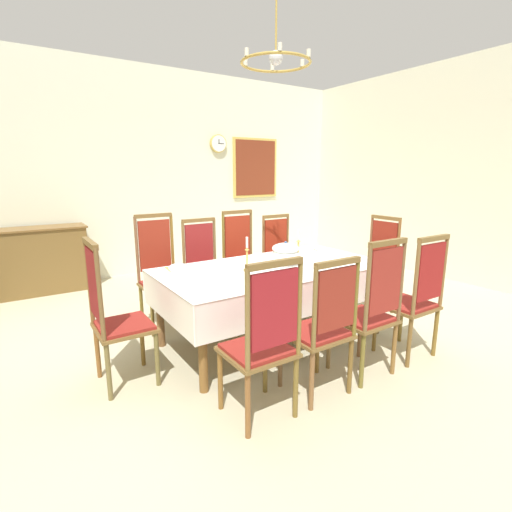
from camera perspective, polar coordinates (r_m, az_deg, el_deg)
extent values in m
cube|color=beige|center=(3.99, 1.50, -11.95)|extent=(7.08, 6.26, 0.04)
cube|color=silver|center=(6.49, -14.95, 11.98)|extent=(7.08, 0.08, 3.23)
cube|color=silver|center=(6.40, 29.51, 10.80)|extent=(0.08, 6.26, 3.23)
cylinder|color=brown|center=(2.93, -8.00, -13.50)|extent=(0.07, 0.07, 0.71)
cylinder|color=brown|center=(4.09, 17.82, -6.29)|extent=(0.07, 0.07, 0.71)
cylinder|color=brown|center=(3.72, -14.22, -7.94)|extent=(0.07, 0.07, 0.71)
cylinder|color=brown|center=(4.69, 9.02, -3.41)|extent=(0.07, 0.07, 0.71)
cube|color=brown|center=(3.66, 2.65, -2.70)|extent=(2.04, 1.01, 0.08)
cube|color=brown|center=(3.65, 2.66, -1.87)|extent=(2.16, 1.13, 0.03)
cube|color=white|center=(3.64, 2.66, -1.61)|extent=(2.18, 1.15, 0.00)
cube|color=white|center=(3.27, 8.50, -6.30)|extent=(2.18, 0.00, 0.31)
cube|color=white|center=(4.14, -1.96, -2.11)|extent=(2.18, 0.00, 0.31)
cube|color=white|center=(3.20, -13.40, -6.90)|extent=(0.00, 1.15, 0.31)
cube|color=white|center=(4.39, 14.18, -1.64)|extent=(0.00, 1.15, 0.31)
cylinder|color=brown|center=(2.79, -5.38, -18.00)|extent=(0.04, 0.04, 0.44)
cylinder|color=brown|center=(2.96, 1.39, -16.01)|extent=(0.04, 0.04, 0.44)
cylinder|color=brown|center=(2.52, -1.24, -21.56)|extent=(0.04, 0.04, 0.44)
cylinder|color=brown|center=(2.71, 5.98, -18.97)|extent=(0.04, 0.04, 0.44)
cube|color=brown|center=(2.62, 0.21, -14.18)|extent=(0.44, 0.42, 0.03)
cube|color=maroon|center=(2.61, 0.21, -13.70)|extent=(0.40, 0.38, 0.02)
cylinder|color=brown|center=(2.24, -1.28, -9.71)|extent=(0.03, 0.03, 0.63)
cylinder|color=brown|center=(2.46, 6.52, -7.76)|extent=(0.03, 0.03, 0.63)
cube|color=maroon|center=(2.33, 2.81, -7.99)|extent=(0.34, 0.02, 0.48)
cube|color=brown|center=(2.25, 2.89, -1.17)|extent=(0.40, 0.04, 0.04)
cylinder|color=brown|center=(4.13, -10.23, -7.69)|extent=(0.04, 0.04, 0.44)
cylinder|color=brown|center=(4.01, -15.28, -8.58)|extent=(0.04, 0.04, 0.44)
cylinder|color=brown|center=(4.44, -12.08, -6.29)|extent=(0.04, 0.04, 0.44)
cylinder|color=brown|center=(4.33, -16.80, -7.06)|extent=(0.04, 0.04, 0.44)
cube|color=brown|center=(4.15, -13.76, -4.33)|extent=(0.44, 0.42, 0.03)
cube|color=maroon|center=(4.14, -13.78, -4.01)|extent=(0.40, 0.38, 0.02)
cylinder|color=brown|center=(4.30, -12.43, 1.39)|extent=(0.03, 0.03, 0.71)
cylinder|color=brown|center=(4.18, -17.42, 0.79)|extent=(0.03, 0.03, 0.71)
cube|color=maroon|center=(4.23, -14.92, 1.57)|extent=(0.34, 0.02, 0.54)
cube|color=brown|center=(4.18, -15.17, 5.88)|extent=(0.40, 0.04, 0.04)
cylinder|color=brown|center=(3.03, 3.67, -15.28)|extent=(0.04, 0.04, 0.44)
cylinder|color=brown|center=(3.25, 9.18, -13.40)|extent=(0.04, 0.04, 0.44)
cylinder|color=brown|center=(2.79, 8.34, -18.05)|extent=(0.04, 0.04, 0.44)
cylinder|color=brown|center=(3.03, 13.95, -15.69)|extent=(0.04, 0.04, 0.44)
cube|color=brown|center=(2.92, 8.96, -11.48)|extent=(0.44, 0.42, 0.03)
cube|color=maroon|center=(2.91, 8.97, -11.04)|extent=(0.40, 0.38, 0.02)
cylinder|color=brown|center=(2.55, 8.79, -7.80)|extent=(0.03, 0.03, 0.57)
cylinder|color=brown|center=(2.81, 14.74, -6.11)|extent=(0.03, 0.03, 0.57)
cube|color=maroon|center=(2.67, 11.94, -6.34)|extent=(0.34, 0.02, 0.44)
cube|color=brown|center=(2.60, 12.20, -0.96)|extent=(0.40, 0.04, 0.04)
cylinder|color=brown|center=(4.34, -3.87, -6.48)|extent=(0.04, 0.04, 0.44)
cylinder|color=brown|center=(4.18, -8.44, -7.36)|extent=(0.04, 0.04, 0.44)
cylinder|color=brown|center=(4.64, -6.07, -5.24)|extent=(0.04, 0.04, 0.44)
cylinder|color=brown|center=(4.49, -10.40, -6.00)|extent=(0.04, 0.04, 0.44)
cube|color=brown|center=(4.34, -7.27, -3.32)|extent=(0.44, 0.42, 0.03)
cube|color=maroon|center=(4.33, -7.28, -3.01)|extent=(0.40, 0.38, 0.02)
cylinder|color=brown|center=(4.51, -6.23, 1.58)|extent=(0.03, 0.03, 0.63)
cylinder|color=brown|center=(4.35, -10.80, 1.03)|extent=(0.03, 0.03, 0.63)
cube|color=maroon|center=(4.43, -8.49, 1.71)|extent=(0.34, 0.02, 0.48)
cube|color=brown|center=(4.38, -8.61, 5.34)|extent=(0.40, 0.04, 0.04)
cylinder|color=brown|center=(3.33, 10.88, -12.79)|extent=(0.04, 0.04, 0.44)
cylinder|color=brown|center=(3.59, 15.33, -11.13)|extent=(0.04, 0.04, 0.44)
cylinder|color=brown|center=(3.11, 15.63, -14.95)|extent=(0.04, 0.04, 0.44)
cylinder|color=brown|center=(3.39, 19.99, -12.93)|extent=(0.04, 0.04, 0.44)
cube|color=brown|center=(3.26, 15.71, -9.17)|extent=(0.44, 0.42, 0.03)
cube|color=maroon|center=(3.25, 15.74, -8.77)|extent=(0.40, 0.38, 0.02)
cylinder|color=brown|center=(2.89, 16.39, -4.86)|extent=(0.03, 0.03, 0.66)
cylinder|color=brown|center=(3.19, 20.96, -3.56)|extent=(0.03, 0.03, 0.66)
cube|color=maroon|center=(3.03, 18.83, -3.58)|extent=(0.34, 0.02, 0.50)
cube|color=brown|center=(2.96, 19.24, 1.92)|extent=(0.40, 0.04, 0.04)
cylinder|color=brown|center=(4.60, 1.69, -5.35)|extent=(0.04, 0.04, 0.44)
cylinder|color=brown|center=(4.40, -2.39, -6.18)|extent=(0.04, 0.04, 0.44)
cylinder|color=brown|center=(4.88, -0.73, -4.27)|extent=(0.04, 0.04, 0.44)
cylinder|color=brown|center=(4.70, -4.65, -4.99)|extent=(0.04, 0.04, 0.44)
cube|color=brown|center=(4.58, -1.53, -2.38)|extent=(0.44, 0.42, 0.03)
cube|color=maroon|center=(4.57, -1.53, -2.08)|extent=(0.40, 0.38, 0.02)
cylinder|color=brown|center=(4.76, -0.77, 2.61)|extent=(0.03, 0.03, 0.69)
cylinder|color=brown|center=(4.56, -4.90, 2.14)|extent=(0.03, 0.03, 0.69)
cube|color=maroon|center=(4.65, -2.80, 2.80)|extent=(0.34, 0.02, 0.52)
cube|color=brown|center=(4.61, -2.84, 6.61)|extent=(0.40, 0.04, 0.04)
cylinder|color=brown|center=(3.73, 17.41, -10.32)|extent=(0.04, 0.04, 0.44)
cylinder|color=brown|center=(4.02, 20.91, -8.92)|extent=(0.04, 0.04, 0.44)
cylinder|color=brown|center=(3.54, 21.99, -11.97)|extent=(0.04, 0.04, 0.44)
cylinder|color=brown|center=(3.84, 25.31, -10.34)|extent=(0.04, 0.04, 0.44)
cube|color=brown|center=(3.69, 21.70, -6.99)|extent=(0.44, 0.42, 0.03)
cube|color=maroon|center=(3.69, 21.74, -6.63)|extent=(0.40, 0.38, 0.02)
cylinder|color=brown|center=(3.34, 22.87, -3.21)|extent=(0.03, 0.03, 0.63)
cylinder|color=brown|center=(3.67, 26.30, -2.20)|extent=(0.03, 0.03, 0.63)
cube|color=maroon|center=(3.50, 24.71, -2.18)|extent=(0.34, 0.02, 0.48)
cube|color=brown|center=(3.44, 25.14, 2.41)|extent=(0.40, 0.04, 0.04)
cylinder|color=brown|center=(4.94, 7.23, -4.17)|extent=(0.04, 0.04, 0.44)
cylinder|color=brown|center=(4.71, 3.70, -4.93)|extent=(0.04, 0.04, 0.44)
cylinder|color=brown|center=(5.21, 4.66, -3.24)|extent=(0.04, 0.04, 0.44)
cylinder|color=brown|center=(4.99, 1.21, -3.90)|extent=(0.04, 0.04, 0.44)
cube|color=brown|center=(4.90, 4.25, -1.41)|extent=(0.44, 0.42, 0.03)
cube|color=maroon|center=(4.89, 4.25, -1.13)|extent=(0.40, 0.38, 0.02)
cylinder|color=brown|center=(5.10, 4.75, 2.74)|extent=(0.03, 0.03, 0.60)
cylinder|color=brown|center=(4.87, 1.12, 2.32)|extent=(0.03, 0.03, 0.60)
cube|color=maroon|center=(4.97, 2.98, 2.88)|extent=(0.34, 0.02, 0.46)
cube|color=brown|center=(4.94, 3.02, 5.99)|extent=(0.40, 0.04, 0.04)
cylinder|color=brown|center=(3.46, -16.70, -12.12)|extent=(0.04, 0.04, 0.44)
cylinder|color=brown|center=(3.13, -14.61, -14.71)|extent=(0.04, 0.04, 0.44)
cylinder|color=brown|center=(3.39, -22.67, -13.11)|extent=(0.04, 0.04, 0.44)
cylinder|color=brown|center=(3.06, -21.25, -15.93)|extent=(0.04, 0.04, 0.44)
cube|color=brown|center=(3.16, -19.12, -10.10)|extent=(0.42, 0.44, 0.03)
cube|color=maroon|center=(3.15, -19.15, -9.69)|extent=(0.38, 0.40, 0.02)
cylinder|color=brown|center=(3.20, -23.74, -3.62)|extent=(0.03, 0.03, 0.67)
cylinder|color=brown|center=(2.83, -22.36, -5.53)|extent=(0.03, 0.03, 0.67)
cube|color=maroon|center=(3.00, -23.15, -3.90)|extent=(0.02, 0.34, 0.51)
cube|color=brown|center=(2.94, -23.65, 1.76)|extent=(0.04, 0.40, 0.04)
cylinder|color=brown|center=(4.49, 17.09, -6.38)|extent=(0.04, 0.04, 0.44)
cylinder|color=brown|center=(4.72, 13.55, -5.22)|extent=(0.04, 0.04, 0.44)
cylinder|color=brown|center=(4.76, 19.89, -5.49)|extent=(0.04, 0.04, 0.44)
cylinder|color=brown|center=(4.98, 16.41, -4.45)|extent=(0.04, 0.04, 0.44)
cube|color=brown|center=(4.67, 16.91, -2.63)|extent=(0.42, 0.44, 0.03)
cube|color=maroon|center=(4.66, 16.93, -2.34)|extent=(0.38, 0.40, 0.02)
cylinder|color=brown|center=(4.63, 20.53, 1.21)|extent=(0.03, 0.03, 0.64)
cylinder|color=brown|center=(4.86, 16.85, 1.99)|extent=(0.03, 0.03, 0.64)
cube|color=maroon|center=(4.74, 18.67, 1.99)|extent=(0.02, 0.34, 0.49)
cube|color=brown|center=(4.70, 18.92, 5.44)|extent=(0.04, 0.40, 0.04)
cylinder|color=white|center=(3.72, 4.42, -1.13)|extent=(0.16, 0.16, 0.02)
ellipsoid|color=white|center=(3.71, 4.44, 0.01)|extent=(0.29, 0.29, 0.13)
ellipsoid|color=white|center=(3.69, 4.46, 1.16)|extent=(0.26, 0.26, 0.10)
sphere|color=#325382|center=(3.68, 4.47, 2.02)|extent=(0.03, 0.03, 0.03)
cylinder|color=gold|center=(3.48, -1.34, -2.11)|extent=(0.07, 0.07, 0.02)
cylinder|color=gold|center=(3.46, -1.35, -0.51)|extent=(0.02, 0.02, 0.18)
cone|color=gold|center=(3.43, -1.36, 1.08)|extent=(0.04, 0.04, 0.02)
cylinder|color=silver|center=(3.42, -1.37, 2.06)|extent=(0.02, 0.02, 0.10)
cylinder|color=gold|center=(3.82, 6.31, -0.85)|extent=(0.07, 0.07, 0.02)
cylinder|color=gold|center=(3.80, 6.35, 0.74)|extent=(0.02, 0.02, 0.20)
cone|color=gold|center=(3.78, 6.39, 2.32)|extent=(0.04, 0.04, 0.02)
cylinder|color=silver|center=(3.77, 6.41, 3.22)|extent=(0.02, 0.02, 0.10)
cylinder|color=white|center=(4.40, 7.66, 1.03)|extent=(0.16, 0.16, 0.03)
cylinder|color=white|center=(4.40, 7.66, 1.09)|extent=(0.13, 0.13, 0.02)
torus|color=#325382|center=(4.40, 7.67, 1.21)|extent=(0.15, 0.15, 0.01)
cylinder|color=white|center=(3.66, -11.55, -1.54)|extent=(0.15, 0.15, 0.03)
cylinder|color=white|center=(3.66, -11.56, -1.48)|extent=(0.12, 0.12, 0.02)
torus|color=#325382|center=(3.66, -11.56, -1.38)|extent=(0.15, 0.15, 0.01)
cube|color=gold|center=(4.44, 8.90, 0.92)|extent=(0.05, 0.14, 0.00)
ellipsoid|color=gold|center=(4.52, 8.44, 1.15)|extent=(0.03, 0.05, 0.01)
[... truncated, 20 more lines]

